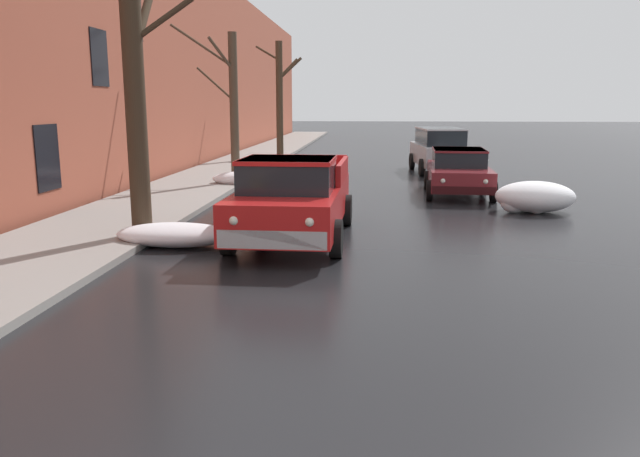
# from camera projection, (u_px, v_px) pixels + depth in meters

# --- Properties ---
(left_sidewalk_slab) EXTENTS (3.22, 80.00, 0.13)m
(left_sidewalk_slab) POSITION_uv_depth(u_px,v_px,m) (196.00, 184.00, 21.58)
(left_sidewalk_slab) COLOR gray
(left_sidewalk_slab) RESTS_ON ground
(brick_townhouse_facade) EXTENTS (0.63, 80.00, 9.04)m
(brick_townhouse_facade) POSITION_uv_depth(u_px,v_px,m) (129.00, 51.00, 20.88)
(brick_townhouse_facade) COLOR #9E4C38
(brick_townhouse_facade) RESTS_ON ground
(snow_bank_near_corner_left) EXTENTS (2.73, 1.13, 0.55)m
(snow_bank_near_corner_left) POSITION_uv_depth(u_px,v_px,m) (253.00, 179.00, 21.39)
(snow_bank_near_corner_left) COLOR white
(snow_bank_near_corner_left) RESTS_ON ground
(snow_bank_along_left_kerb) EXTENTS (2.05, 1.47, 0.81)m
(snow_bank_along_left_kerb) POSITION_uv_depth(u_px,v_px,m) (534.00, 197.00, 16.41)
(snow_bank_along_left_kerb) COLOR white
(snow_bank_along_left_kerb) RESTS_ON ground
(snow_bank_mid_block_left) EXTENTS (2.38, 1.18, 0.46)m
(snow_bank_mid_block_left) POSITION_uv_depth(u_px,v_px,m) (175.00, 235.00, 12.50)
(snow_bank_mid_block_left) COLOR white
(snow_bank_mid_block_left) RESTS_ON ground
(snow_bank_near_corner_right) EXTENTS (1.77, 1.10, 0.76)m
(snow_bank_near_corner_right) POSITION_uv_depth(u_px,v_px,m) (467.00, 159.00, 29.11)
(snow_bank_near_corner_right) COLOR white
(snow_bank_near_corner_right) RESTS_ON ground
(bare_tree_second_along_sidewalk) EXTENTS (2.26, 3.12, 7.39)m
(bare_tree_second_along_sidewalk) POSITION_uv_depth(u_px,v_px,m) (131.00, 44.00, 12.32)
(bare_tree_second_along_sidewalk) COLOR #382B1E
(bare_tree_second_along_sidewalk) RESTS_ON ground
(bare_tree_mid_block) EXTENTS (2.15, 1.42, 5.39)m
(bare_tree_mid_block) POSITION_uv_depth(u_px,v_px,m) (232.00, 106.00, 21.33)
(bare_tree_mid_block) COLOR #4C3D2D
(bare_tree_mid_block) RESTS_ON ground
(bare_tree_far_down_block) EXTENTS (2.38, 1.09, 5.85)m
(bare_tree_far_down_block) POSITION_uv_depth(u_px,v_px,m) (280.00, 98.00, 31.56)
(bare_tree_far_down_block) COLOR #423323
(bare_tree_far_down_block) RESTS_ON ground
(pickup_truck_red_approaching_near_lane) EXTENTS (2.32, 5.40, 1.76)m
(pickup_truck_red_approaching_near_lane) POSITION_uv_depth(u_px,v_px,m) (293.00, 198.00, 12.97)
(pickup_truck_red_approaching_near_lane) COLOR red
(pickup_truck_red_approaching_near_lane) RESTS_ON ground
(sedan_maroon_parked_kerbside_close) EXTENTS (2.18, 4.36, 1.42)m
(sedan_maroon_parked_kerbside_close) POSITION_uv_depth(u_px,v_px,m) (458.00, 171.00, 19.52)
(sedan_maroon_parked_kerbside_close) COLOR maroon
(sedan_maroon_parked_kerbside_close) RESTS_ON ground
(suv_silver_parked_kerbside_mid) EXTENTS (2.33, 4.59, 1.82)m
(suv_silver_parked_kerbside_mid) POSITION_uv_depth(u_px,v_px,m) (440.00, 148.00, 25.88)
(suv_silver_parked_kerbside_mid) COLOR #B7B7BC
(suv_silver_parked_kerbside_mid) RESTS_ON ground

